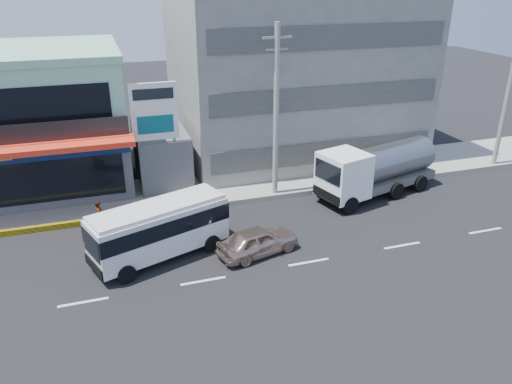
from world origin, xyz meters
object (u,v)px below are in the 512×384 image
(utility_pole_near, at_px, (276,113))
(motorcycle_rider, at_px, (102,227))
(concrete_building, at_px, (293,56))
(tanker_truck, at_px, (374,169))
(utility_pole_far, at_px, (508,93))
(minibus, at_px, (159,227))
(satellite_dish, at_px, (161,132))
(shop_building, at_px, (20,123))
(sedan, at_px, (258,241))
(billboard, at_px, (155,118))

(utility_pole_near, relative_size, motorcycle_rider, 4.80)
(concrete_building, height_order, tanker_truck, concrete_building)
(tanker_truck, bearing_deg, utility_pole_far, 8.52)
(minibus, bearing_deg, satellite_dish, 80.36)
(shop_building, distance_m, sedan, 16.94)
(concrete_building, relative_size, utility_pole_far, 1.60)
(sedan, distance_m, tanker_truck, 9.75)
(billboard, relative_size, motorcycle_rider, 3.31)
(tanker_truck, bearing_deg, motorcycle_rider, -177.71)
(concrete_building, relative_size, sedan, 3.99)
(utility_pole_far, height_order, sedan, utility_pole_far)
(minibus, relative_size, tanker_truck, 0.82)
(billboard, bearing_deg, minibus, -97.99)
(satellite_dish, relative_size, sedan, 0.37)
(billboard, xyz_separation_m, motorcycle_rider, (-3.50, -3.97, -4.24))
(shop_building, bearing_deg, utility_pole_near, -25.06)
(satellite_dish, xyz_separation_m, motorcycle_rider, (-4.00, -5.77, -2.89))
(shop_building, relative_size, concrete_building, 0.77)
(satellite_dish, relative_size, billboard, 0.22)
(billboard, height_order, tanker_truck, billboard)
(satellite_dish, height_order, minibus, satellite_dish)
(utility_pole_far, relative_size, motorcycle_rider, 4.80)
(utility_pole_far, relative_size, tanker_truck, 1.21)
(satellite_dish, xyz_separation_m, utility_pole_near, (6.00, -3.60, 1.57))
(billboard, bearing_deg, tanker_truck, -15.37)
(satellite_dish, xyz_separation_m, utility_pole_far, (22.00, -3.60, 1.57))
(utility_pole_far, distance_m, motorcycle_rider, 26.47)
(satellite_dish, bearing_deg, utility_pole_far, -9.29)
(sedan, relative_size, motorcycle_rider, 1.92)
(utility_pole_far, bearing_deg, motorcycle_rider, -175.22)
(concrete_building, relative_size, tanker_truck, 1.94)
(shop_building, bearing_deg, motorcycle_rider, -65.35)
(concrete_building, distance_m, satellite_dish, 11.30)
(billboard, relative_size, utility_pole_far, 0.69)
(sedan, bearing_deg, tanker_truck, -77.82)
(satellite_dish, distance_m, sedan, 10.37)
(billboard, relative_size, utility_pole_near, 0.69)
(shop_building, xyz_separation_m, satellite_dish, (8.00, -2.95, -0.42))
(utility_pole_far, bearing_deg, tanker_truck, -171.48)
(motorcycle_rider, bearing_deg, minibus, -45.47)
(utility_pole_near, bearing_deg, motorcycle_rider, -167.74)
(concrete_building, bearing_deg, shop_building, -176.65)
(utility_pole_far, bearing_deg, billboard, 175.43)
(tanker_truck, bearing_deg, utility_pole_near, 164.74)
(utility_pole_near, bearing_deg, billboard, 164.52)
(concrete_building, height_order, sedan, concrete_building)
(shop_building, height_order, billboard, shop_building)
(concrete_building, distance_m, tanker_truck, 10.71)
(utility_pole_near, distance_m, tanker_truck, 6.83)
(satellite_dish, height_order, billboard, billboard)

